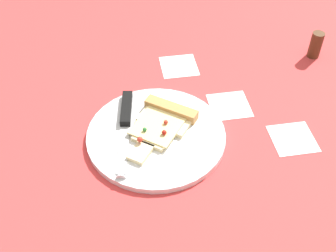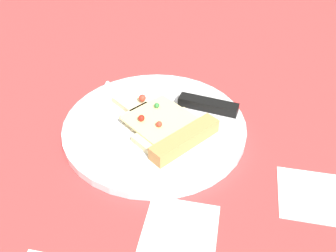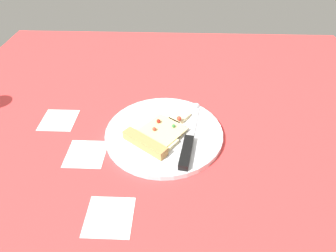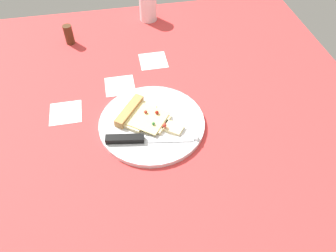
% 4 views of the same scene
% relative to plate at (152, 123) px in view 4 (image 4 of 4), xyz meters
% --- Properties ---
extents(ground_plane, '(1.33, 1.33, 0.03)m').
position_rel_plate_xyz_m(ground_plane, '(-0.01, 0.01, -0.02)').
color(ground_plane, '#D13838').
rests_on(ground_plane, ground).
extents(plate, '(0.29, 0.29, 0.01)m').
position_rel_plate_xyz_m(plate, '(0.00, 0.00, 0.00)').
color(plate, silver).
rests_on(plate, ground_plane).
extents(pizza_slice, '(0.17, 0.19, 0.02)m').
position_rel_plate_xyz_m(pizza_slice, '(0.02, 0.02, 0.01)').
color(pizza_slice, beige).
rests_on(pizza_slice, plate).
extents(knife, '(0.06, 0.24, 0.02)m').
position_rel_plate_xyz_m(knife, '(-0.06, 0.03, 0.01)').
color(knife, silver).
rests_on(knife, plate).
extents(drinking_glass, '(0.07, 0.07, 0.10)m').
position_rel_plate_xyz_m(drinking_glass, '(0.55, -0.07, 0.04)').
color(drinking_glass, white).
rests_on(drinking_glass, ground_plane).
extents(pepper_shaker, '(0.03, 0.03, 0.07)m').
position_rel_plate_xyz_m(pepper_shaker, '(0.44, 0.22, 0.03)').
color(pepper_shaker, '#4C2D19').
rests_on(pepper_shaker, ground_plane).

